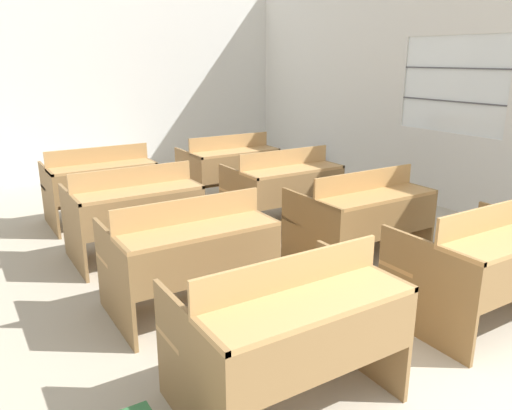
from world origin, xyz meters
TOP-DOWN VIEW (x-y plane):
  - wall_back at (0.00, 7.27)m, footprint 5.83×0.06m
  - wall_right_with_window at (2.89, 3.64)m, footprint 0.06×7.24m
  - bench_front_left at (-0.93, 1.16)m, footprint 1.12×0.79m
  - bench_front_right at (0.74, 1.17)m, footprint 1.12×0.79m
  - bench_second_left at (-0.93, 2.39)m, footprint 1.12×0.79m
  - bench_second_right at (0.74, 2.38)m, footprint 1.12×0.79m
  - bench_third_left at (-0.93, 3.60)m, footprint 1.12×0.79m
  - bench_third_right at (0.74, 3.60)m, footprint 1.12×0.79m
  - bench_back_left at (-0.91, 4.81)m, footprint 1.12×0.79m
  - bench_back_right at (0.74, 4.82)m, footprint 1.12×0.79m
  - wastepaper_bin at (2.57, 5.56)m, footprint 0.23×0.23m

SIDE VIEW (x-z plane):
  - wastepaper_bin at x=2.57m, z-range 0.00..0.33m
  - bench_front_left at x=-0.93m, z-range 0.02..0.89m
  - bench_front_right at x=0.74m, z-range 0.02..0.89m
  - bench_second_left at x=-0.93m, z-range 0.02..0.89m
  - bench_second_right at x=0.74m, z-range 0.02..0.89m
  - bench_third_left at x=-0.93m, z-range 0.02..0.89m
  - bench_third_right at x=0.74m, z-range 0.02..0.89m
  - bench_back_left at x=-0.91m, z-range 0.02..0.89m
  - bench_back_right at x=0.74m, z-range 0.02..0.89m
  - wall_back at x=0.00m, z-range 0.00..2.99m
  - wall_right_with_window at x=2.89m, z-range 0.00..2.99m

